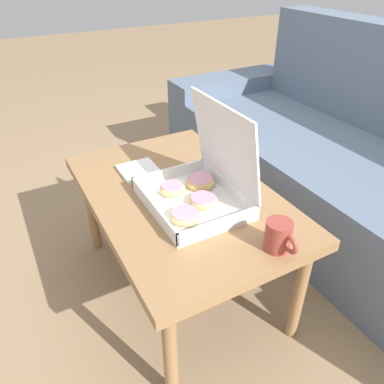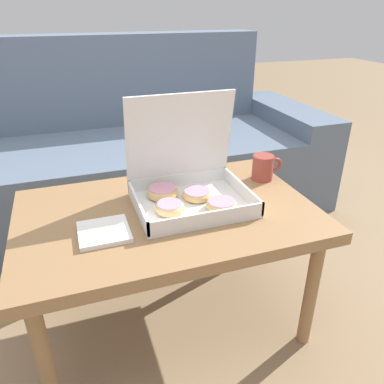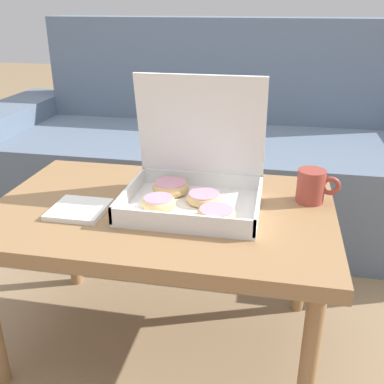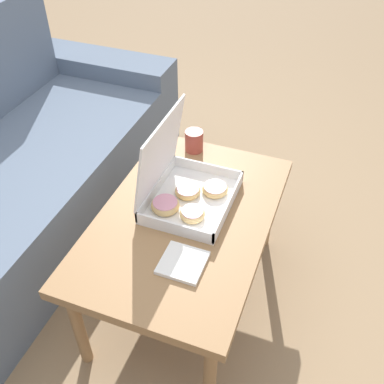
% 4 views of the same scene
% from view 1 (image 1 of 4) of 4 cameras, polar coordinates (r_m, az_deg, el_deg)
% --- Properties ---
extents(ground_plane, '(12.00, 12.00, 0.00)m').
position_cam_1_polar(ground_plane, '(1.73, 2.66, -12.09)').
color(ground_plane, '#937756').
extents(couch, '(2.27, 0.85, 0.93)m').
position_cam_1_polar(couch, '(2.03, 23.57, 3.11)').
color(couch, slate).
rests_on(couch, ground_plane).
extents(coffee_table, '(0.96, 0.62, 0.48)m').
position_cam_1_polar(coffee_table, '(1.40, -1.82, -1.75)').
color(coffee_table, '#997047').
rests_on(coffee_table, ground_plane).
extents(pastry_box, '(0.37, 0.30, 0.35)m').
position_cam_1_polar(pastry_box, '(1.30, 1.02, 0.96)').
color(pastry_box, white).
rests_on(pastry_box, coffee_table).
extents(coffee_mug, '(0.12, 0.08, 0.10)m').
position_cam_1_polar(coffee_mug, '(1.13, 13.10, -6.57)').
color(coffee_mug, '#993D33').
rests_on(coffee_mug, coffee_table).
extents(napkin_stack, '(0.15, 0.15, 0.01)m').
position_cam_1_polar(napkin_stack, '(1.51, -8.11, 3.30)').
color(napkin_stack, white).
rests_on(napkin_stack, coffee_table).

